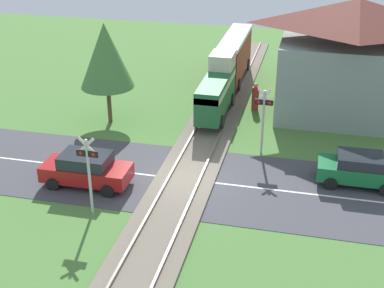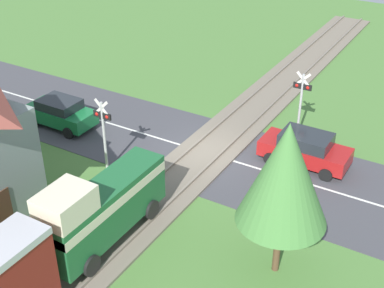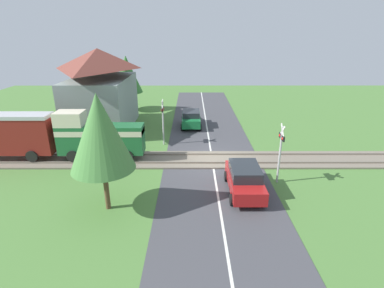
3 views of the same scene
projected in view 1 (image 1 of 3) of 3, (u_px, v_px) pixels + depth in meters
ground_plane at (185, 180)px, 24.86m from camera, size 60.00×60.00×0.00m
road_surface at (185, 180)px, 24.85m from camera, size 48.00×6.40×0.02m
track_bed at (185, 178)px, 24.83m from camera, size 2.80×48.00×0.24m
train at (227, 68)px, 33.84m from camera, size 1.58×12.92×3.18m
car_near_crossing at (86, 169)px, 24.12m from camera, size 4.00×1.83×1.55m
car_far_side at (359, 169)px, 24.18m from camera, size 3.66×1.81×1.49m
crossing_signal_west_approach at (88, 166)px, 21.41m from camera, size 0.90×0.18×3.51m
crossing_signal_east_approach at (263, 113)px, 26.35m from camera, size 0.90×0.18×3.51m
station_building at (352, 62)px, 29.96m from camera, size 8.57×5.15×6.91m
pedestrian_by_station at (255, 98)px, 32.24m from camera, size 0.42×0.42×1.69m
tree_roadside_hedge at (106, 56)px, 29.16m from camera, size 2.99×2.99×5.76m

